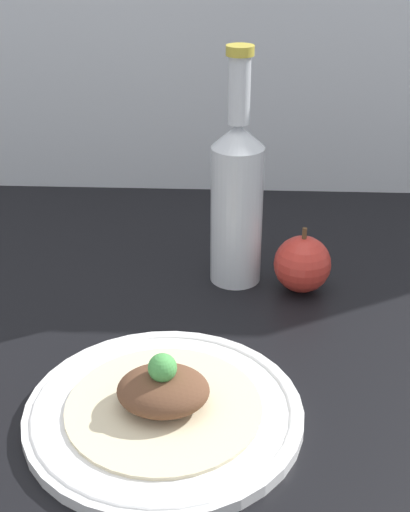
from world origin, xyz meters
TOP-DOWN VIEW (x-y plane):
  - ground_plane at (0.00, 0.00)cm, footprint 180.00×110.00cm
  - plate at (-4.46, -10.61)cm, footprint 28.53×28.53cm
  - plated_food at (-4.46, -10.61)cm, footprint 20.11×20.11cm
  - cider_bottle at (2.53, 19.32)cm, footprint 6.94×6.94cm
  - apple at (11.45, 16.68)cm, footprint 7.67×7.67cm

SIDE VIEW (x-z plane):
  - ground_plane at x=0.00cm, z-range -4.00..0.00cm
  - plate at x=-4.46cm, z-range 0.05..1.58cm
  - plated_food at x=-4.46cm, z-range -0.26..6.27cm
  - apple at x=11.45cm, z-range -0.73..8.41cm
  - cider_bottle at x=2.53cm, z-range -3.67..28.09cm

